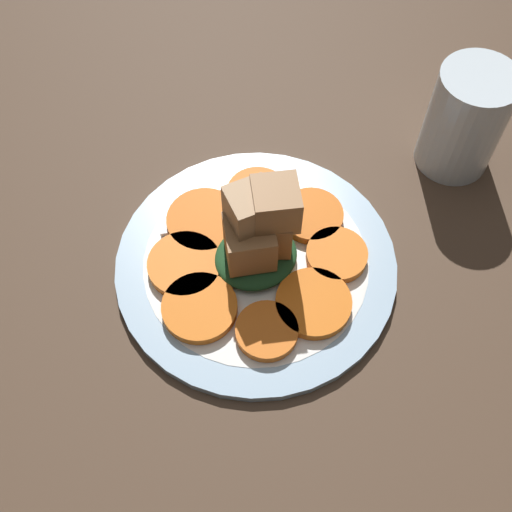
% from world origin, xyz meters
% --- Properties ---
extents(table_slab, '(1.20, 1.20, 0.02)m').
position_xyz_m(table_slab, '(0.00, 0.00, 0.01)').
color(table_slab, '#4C3828').
rests_on(table_slab, ground).
extents(plate, '(0.28, 0.28, 0.01)m').
position_xyz_m(plate, '(0.00, 0.00, 0.03)').
color(plate, '#99B7D1').
rests_on(plate, table_slab).
extents(carrot_slice_0, '(0.06, 0.06, 0.01)m').
position_xyz_m(carrot_slice_0, '(-0.07, -0.01, 0.04)').
color(carrot_slice_0, orange).
rests_on(carrot_slice_0, plate).
extents(carrot_slice_1, '(0.06, 0.06, 0.01)m').
position_xyz_m(carrot_slice_1, '(-0.04, -0.06, 0.04)').
color(carrot_slice_1, orange).
rests_on(carrot_slice_1, plate).
extents(carrot_slice_2, '(0.08, 0.08, 0.01)m').
position_xyz_m(carrot_slice_2, '(0.02, -0.07, 0.04)').
color(carrot_slice_2, orange).
rests_on(carrot_slice_2, plate).
extents(carrot_slice_3, '(0.07, 0.07, 0.01)m').
position_xyz_m(carrot_slice_3, '(0.06, -0.03, 0.04)').
color(carrot_slice_3, orange).
rests_on(carrot_slice_3, plate).
extents(carrot_slice_4, '(0.07, 0.07, 0.01)m').
position_xyz_m(carrot_slice_4, '(0.07, 0.02, 0.04)').
color(carrot_slice_4, orange).
rests_on(carrot_slice_4, plate).
extents(carrot_slice_5, '(0.06, 0.06, 0.01)m').
position_xyz_m(carrot_slice_5, '(0.03, 0.07, 0.04)').
color(carrot_slice_5, orange).
rests_on(carrot_slice_5, plate).
extents(carrot_slice_6, '(0.07, 0.07, 0.01)m').
position_xyz_m(carrot_slice_6, '(-0.02, 0.07, 0.04)').
color(carrot_slice_6, orange).
rests_on(carrot_slice_6, plate).
extents(carrot_slice_7, '(0.06, 0.06, 0.01)m').
position_xyz_m(carrot_slice_7, '(-0.07, 0.04, 0.04)').
color(carrot_slice_7, orange).
rests_on(carrot_slice_7, plate).
extents(center_pile, '(0.09, 0.07, 0.10)m').
position_xyz_m(center_pile, '(-0.00, -0.00, 0.08)').
color(center_pile, '#1E4723').
rests_on(center_pile, plate).
extents(fork, '(0.17, 0.08, 0.00)m').
position_xyz_m(fork, '(-0.02, -0.05, 0.03)').
color(fork, silver).
rests_on(fork, plate).
extents(water_glass, '(0.08, 0.08, 0.12)m').
position_xyz_m(water_glass, '(-0.26, -0.01, 0.08)').
color(water_glass, silver).
rests_on(water_glass, table_slab).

